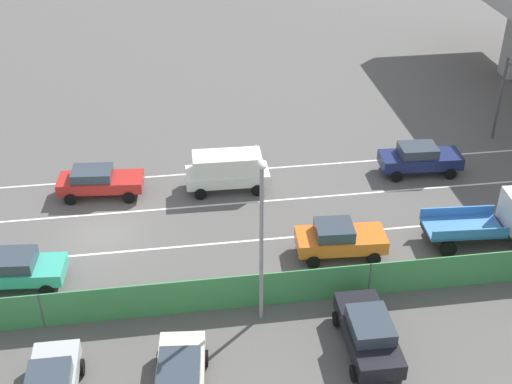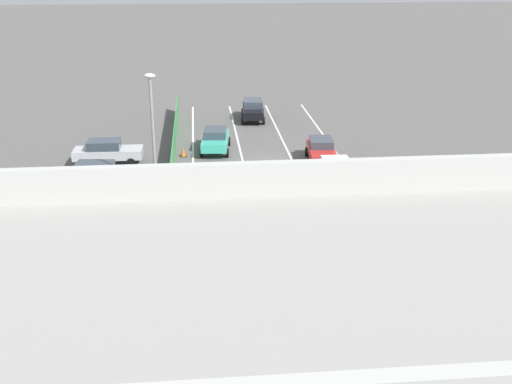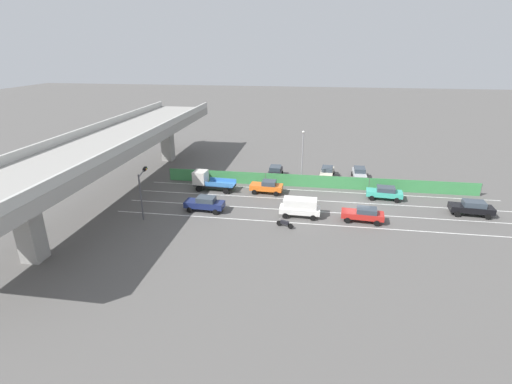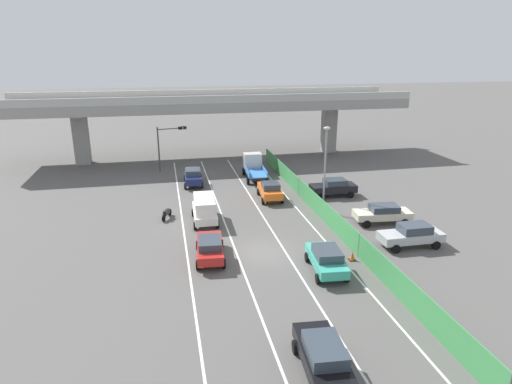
{
  "view_description": "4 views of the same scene",
  "coord_description": "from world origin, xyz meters",
  "px_view_note": "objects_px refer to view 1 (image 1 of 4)",
  "views": [
    {
      "loc": [
        28.71,
        3.6,
        19.94
      ],
      "look_at": [
        -0.14,
        7.8,
        1.63
      ],
      "focal_mm": 47.99,
      "sensor_mm": 36.0,
      "label": 1
    },
    {
      "loc": [
        4.75,
        40.44,
        13.48
      ],
      "look_at": [
        1.85,
        9.97,
        1.86
      ],
      "focal_mm": 44.05,
      "sensor_mm": 36.0,
      "label": 2
    },
    {
      "loc": [
        -42.64,
        5.57,
        17.87
      ],
      "look_at": [
        -1.77,
        11.91,
        2.04
      ],
      "focal_mm": 26.51,
      "sensor_mm": 36.0,
      "label": 3
    },
    {
      "loc": [
        -6.23,
        -27.65,
        13.73
      ],
      "look_at": [
        1.67,
        9.57,
        1.37
      ],
      "focal_mm": 30.79,
      "sensor_mm": 36.0,
      "label": 4
    }
  ],
  "objects_px": {
    "car_taxi_orange": "(339,238)",
    "parked_sedan_dark": "(368,332)",
    "street_lamp": "(262,229)",
    "traffic_cone": "(36,311)",
    "car_sedan_red": "(99,181)",
    "motorcycle": "(246,152)",
    "flatbed_truck_blue": "(503,218)",
    "car_van_white": "(227,169)",
    "parked_sedan_cream": "(180,380)",
    "car_sedan_navy": "(420,158)",
    "car_taxi_teal": "(14,268)"
  },
  "relations": [
    {
      "from": "car_van_white",
      "to": "car_taxi_teal",
      "type": "bearing_deg",
      "value": -56.35
    },
    {
      "from": "parked_sedan_cream",
      "to": "traffic_cone",
      "type": "relative_size",
      "value": 7.05
    },
    {
      "from": "car_van_white",
      "to": "car_sedan_red",
      "type": "bearing_deg",
      "value": -92.61
    },
    {
      "from": "parked_sedan_cream",
      "to": "car_taxi_teal",
      "type": "bearing_deg",
      "value": -137.31
    },
    {
      "from": "car_taxi_orange",
      "to": "street_lamp",
      "type": "height_order",
      "value": "street_lamp"
    },
    {
      "from": "car_sedan_navy",
      "to": "car_taxi_orange",
      "type": "distance_m",
      "value": 9.4
    },
    {
      "from": "car_sedan_red",
      "to": "car_sedan_navy",
      "type": "bearing_deg",
      "value": 89.48
    },
    {
      "from": "car_sedan_red",
      "to": "street_lamp",
      "type": "relative_size",
      "value": 0.61
    },
    {
      "from": "car_sedan_red",
      "to": "motorcycle",
      "type": "distance_m",
      "value": 8.82
    },
    {
      "from": "traffic_cone",
      "to": "car_sedan_navy",
      "type": "bearing_deg",
      "value": 114.84
    },
    {
      "from": "car_taxi_teal",
      "to": "flatbed_truck_blue",
      "type": "distance_m",
      "value": 22.96
    },
    {
      "from": "car_taxi_teal",
      "to": "parked_sedan_dark",
      "type": "height_order",
      "value": "parked_sedan_dark"
    },
    {
      "from": "car_sedan_red",
      "to": "motorcycle",
      "type": "height_order",
      "value": "car_sedan_red"
    },
    {
      "from": "street_lamp",
      "to": "motorcycle",
      "type": "bearing_deg",
      "value": 175.14
    },
    {
      "from": "flatbed_truck_blue",
      "to": "parked_sedan_dark",
      "type": "relative_size",
      "value": 1.26
    },
    {
      "from": "car_sedan_navy",
      "to": "street_lamp",
      "type": "distance_m",
      "value": 15.57
    },
    {
      "from": "motorcycle",
      "to": "car_van_white",
      "type": "bearing_deg",
      "value": -24.77
    },
    {
      "from": "parked_sedan_dark",
      "to": "car_taxi_teal",
      "type": "bearing_deg",
      "value": -113.16
    },
    {
      "from": "car_van_white",
      "to": "parked_sedan_dark",
      "type": "height_order",
      "value": "car_van_white"
    },
    {
      "from": "car_taxi_orange",
      "to": "parked_sedan_dark",
      "type": "relative_size",
      "value": 0.97
    },
    {
      "from": "car_sedan_navy",
      "to": "car_sedan_red",
      "type": "distance_m",
      "value": 17.93
    },
    {
      "from": "flatbed_truck_blue",
      "to": "traffic_cone",
      "type": "relative_size",
      "value": 8.25
    },
    {
      "from": "flatbed_truck_blue",
      "to": "motorcycle",
      "type": "bearing_deg",
      "value": -131.27
    },
    {
      "from": "car_van_white",
      "to": "car_taxi_teal",
      "type": "distance_m",
      "value": 12.35
    },
    {
      "from": "car_taxi_orange",
      "to": "flatbed_truck_blue",
      "type": "distance_m",
      "value": 8.11
    },
    {
      "from": "car_taxi_orange",
      "to": "parked_sedan_cream",
      "type": "bearing_deg",
      "value": -45.86
    },
    {
      "from": "car_taxi_orange",
      "to": "street_lamp",
      "type": "relative_size",
      "value": 0.57
    },
    {
      "from": "motorcycle",
      "to": "parked_sedan_dark",
      "type": "relative_size",
      "value": 0.41
    },
    {
      "from": "car_sedan_red",
      "to": "motorcycle",
      "type": "xyz_separation_m",
      "value": [
        -2.79,
        8.36,
        -0.44
      ]
    },
    {
      "from": "car_sedan_red",
      "to": "traffic_cone",
      "type": "xyz_separation_m",
      "value": [
        9.49,
        -2.22,
        -0.58
      ]
    },
    {
      "from": "car_sedan_navy",
      "to": "flatbed_truck_blue",
      "type": "distance_m",
      "value": 7.13
    },
    {
      "from": "car_sedan_red",
      "to": "parked_sedan_cream",
      "type": "bearing_deg",
      "value": 13.78
    },
    {
      "from": "car_sedan_red",
      "to": "parked_sedan_cream",
      "type": "xyz_separation_m",
      "value": [
        14.7,
        3.61,
        -0.01
      ]
    },
    {
      "from": "flatbed_truck_blue",
      "to": "car_taxi_teal",
      "type": "bearing_deg",
      "value": -89.81
    },
    {
      "from": "car_taxi_teal",
      "to": "car_taxi_orange",
      "type": "bearing_deg",
      "value": 90.47
    },
    {
      "from": "street_lamp",
      "to": "traffic_cone",
      "type": "bearing_deg",
      "value": -98.14
    },
    {
      "from": "flatbed_truck_blue",
      "to": "motorcycle",
      "type": "relative_size",
      "value": 3.08
    },
    {
      "from": "parked_sedan_dark",
      "to": "street_lamp",
      "type": "relative_size",
      "value": 0.59
    },
    {
      "from": "car_sedan_navy",
      "to": "car_van_white",
      "type": "distance_m",
      "value": 11.01
    },
    {
      "from": "car_sedan_navy",
      "to": "car_sedan_red",
      "type": "bearing_deg",
      "value": -90.52
    },
    {
      "from": "car_taxi_orange",
      "to": "car_taxi_teal",
      "type": "bearing_deg",
      "value": -89.53
    },
    {
      "from": "flatbed_truck_blue",
      "to": "parked_sedan_dark",
      "type": "xyz_separation_m",
      "value": [
        6.26,
        -8.51,
        -0.35
      ]
    },
    {
      "from": "street_lamp",
      "to": "car_taxi_orange",
      "type": "bearing_deg",
      "value": 131.42
    },
    {
      "from": "street_lamp",
      "to": "traffic_cone",
      "type": "relative_size",
      "value": 11.12
    },
    {
      "from": "street_lamp",
      "to": "traffic_cone",
      "type": "height_order",
      "value": "street_lamp"
    },
    {
      "from": "car_sedan_red",
      "to": "traffic_cone",
      "type": "height_order",
      "value": "car_sedan_red"
    },
    {
      "from": "car_van_white",
      "to": "car_taxi_teal",
      "type": "height_order",
      "value": "car_van_white"
    },
    {
      "from": "car_taxi_orange",
      "to": "parked_sedan_cream",
      "type": "xyz_separation_m",
      "value": [
        7.67,
        -7.9,
        -0.04
      ]
    },
    {
      "from": "car_sedan_red",
      "to": "parked_sedan_cream",
      "type": "distance_m",
      "value": 15.14
    },
    {
      "from": "motorcycle",
      "to": "street_lamp",
      "type": "xyz_separation_m",
      "value": [
        13.63,
        -1.16,
        4.12
      ]
    }
  ]
}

